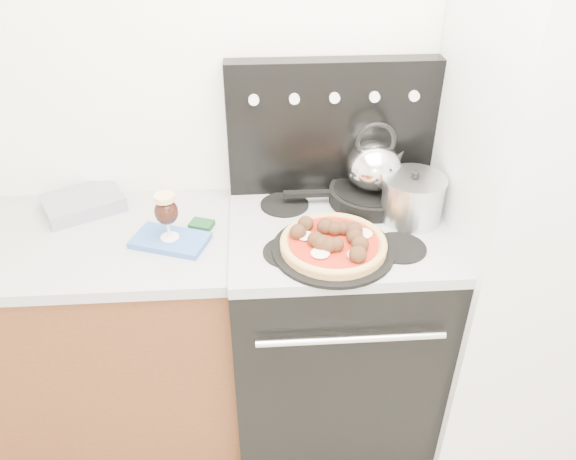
{
  "coord_description": "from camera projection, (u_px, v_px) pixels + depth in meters",
  "views": [
    {
      "loc": [
        -0.21,
        -0.45,
        2.0
      ],
      "look_at": [
        -0.11,
        1.05,
        0.99
      ],
      "focal_mm": 35.0,
      "sensor_mm": 36.0,
      "label": 1
    }
  ],
  "objects": [
    {
      "name": "room_shell",
      "position": [
        372.0,
        337.0,
        1.04
      ],
      "size": [
        3.52,
        3.01,
        2.52
      ],
      "color": "beige",
      "rests_on": "ground"
    },
    {
      "name": "base_cabinet",
      "position": [
        51.0,
        337.0,
        2.19
      ],
      "size": [
        1.45,
        0.6,
        0.86
      ],
      "primitive_type": "cube",
      "color": "brown",
      "rests_on": "ground"
    },
    {
      "name": "countertop",
      "position": [
        21.0,
        243.0,
        1.94
      ],
      "size": [
        1.48,
        0.63,
        0.04
      ],
      "primitive_type": "cube",
      "color": "#ADADAD",
      "rests_on": "base_cabinet"
    },
    {
      "name": "stove_body",
      "position": [
        332.0,
        326.0,
        2.23
      ],
      "size": [
        0.76,
        0.65,
        0.88
      ],
      "primitive_type": "cube",
      "color": "black",
      "rests_on": "ground"
    },
    {
      "name": "cooktop",
      "position": [
        338.0,
        230.0,
        1.97
      ],
      "size": [
        0.76,
        0.65,
        0.04
      ],
      "primitive_type": "cube",
      "color": "#ADADB2",
      "rests_on": "stove_body"
    },
    {
      "name": "backguard",
      "position": [
        331.0,
        127.0,
        2.05
      ],
      "size": [
        0.76,
        0.08,
        0.5
      ],
      "primitive_type": "cube",
      "color": "black",
      "rests_on": "cooktop"
    },
    {
      "name": "fridge",
      "position": [
        538.0,
        215.0,
        1.97
      ],
      "size": [
        0.64,
        0.68,
        1.9
      ],
      "primitive_type": "cube",
      "color": "silver",
      "rests_on": "ground"
    },
    {
      "name": "foil_sheet",
      "position": [
        83.0,
        203.0,
        2.08
      ],
      "size": [
        0.33,
        0.3,
        0.05
      ],
      "primitive_type": "cube",
      "rotation": [
        0.0,
        0.0,
        0.49
      ],
      "color": "silver",
      "rests_on": "countertop"
    },
    {
      "name": "oven_mitt",
      "position": [
        170.0,
        240.0,
        1.9
      ],
      "size": [
        0.28,
        0.22,
        0.02
      ],
      "primitive_type": "cube",
      "rotation": [
        0.0,
        0.0,
        -0.35
      ],
      "color": "#3563B2",
      "rests_on": "countertop"
    },
    {
      "name": "beer_glass",
      "position": [
        167.0,
        216.0,
        1.85
      ],
      "size": [
        0.1,
        0.1,
        0.17
      ],
      "primitive_type": null,
      "rotation": [
        0.0,
        0.0,
        0.34
      ],
      "color": "black",
      "rests_on": "oven_mitt"
    },
    {
      "name": "pizza_pan",
      "position": [
        333.0,
        249.0,
        1.83
      ],
      "size": [
        0.49,
        0.49,
        0.01
      ],
      "primitive_type": "cylinder",
      "rotation": [
        0.0,
        0.0,
        0.24
      ],
      "color": "black",
      "rests_on": "cooktop"
    },
    {
      "name": "pizza",
      "position": [
        334.0,
        242.0,
        1.82
      ],
      "size": [
        0.42,
        0.42,
        0.05
      ],
      "primitive_type": null,
      "rotation": [
        0.0,
        0.0,
        -0.25
      ],
      "color": "#F0D05E",
      "rests_on": "pizza_pan"
    },
    {
      "name": "skillet",
      "position": [
        371.0,
        195.0,
        2.08
      ],
      "size": [
        0.31,
        0.31,
        0.06
      ],
      "primitive_type": "cylinder",
      "rotation": [
        0.0,
        0.0,
        -0.01
      ],
      "color": "black",
      "rests_on": "cooktop"
    },
    {
      "name": "tea_kettle",
      "position": [
        374.0,
        162.0,
        2.01
      ],
      "size": [
        0.21,
        0.21,
        0.22
      ],
      "primitive_type": null,
      "rotation": [
        0.0,
        0.0,
        -0.05
      ],
      "color": "silver",
      "rests_on": "skillet"
    },
    {
      "name": "stock_pot",
      "position": [
        412.0,
        200.0,
        1.96
      ],
      "size": [
        0.22,
        0.22,
        0.15
      ],
      "primitive_type": "cylinder",
      "rotation": [
        0.0,
        0.0,
        0.03
      ],
      "color": "silver",
      "rests_on": "cooktop"
    }
  ]
}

